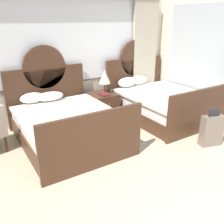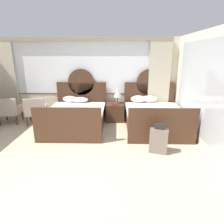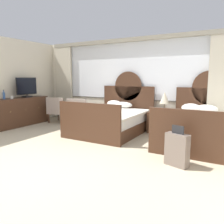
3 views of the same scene
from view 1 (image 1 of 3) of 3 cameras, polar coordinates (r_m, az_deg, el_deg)
The scene contains 7 objects.
wall_back_window at distance 5.37m, azimuth -15.85°, elevation 12.51°, with size 6.47×0.22×2.70m.
bed_near_window at distance 4.63m, azimuth -10.71°, elevation -2.66°, with size 1.69×2.18×1.68m.
bed_near_mirror at distance 5.82m, azimuth 11.04°, elevation 2.30°, with size 1.69×2.18×1.68m.
nightstand_between_beds at distance 5.67m, azimuth -2.19°, elevation 1.53°, with size 0.59×0.62×0.57m.
table_lamp_on_nightstand at distance 5.56m, azimuth -1.73°, elevation 8.22°, with size 0.27×0.27×0.54m.
book_on_nightstand at distance 5.47m, azimuth -1.80°, elevation 4.11°, with size 0.18×0.26×0.03m.
suitcase_on_floor at distance 4.77m, azimuth 22.20°, elevation -3.99°, with size 0.43×0.28×0.71m.
Camera 1 is at (-1.51, -0.96, 2.18)m, focal length 39.19 mm.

